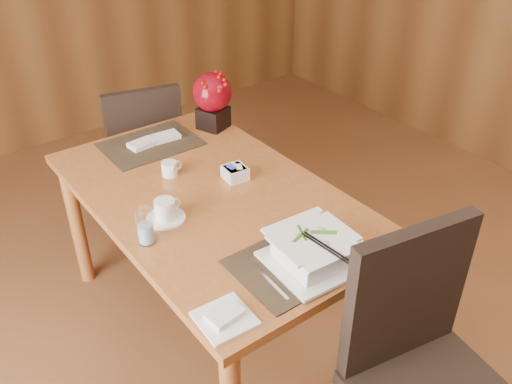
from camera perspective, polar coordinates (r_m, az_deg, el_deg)
dining_table at (r=2.33m, az=-4.55°, el=-2.17°), size 0.90×1.50×0.75m
placemat_near at (r=1.92m, az=4.39°, el=-7.25°), size 0.45×0.33×0.01m
placemat_far at (r=2.70m, az=-11.06°, el=4.97°), size 0.45×0.33×0.01m
soup_setting at (r=1.88m, az=6.01°, el=-6.16°), size 0.31×0.31×0.12m
coffee_cup at (r=2.12m, az=-9.54°, el=-2.03°), size 0.15×0.15×0.09m
water_glass at (r=2.00m, az=-11.60°, el=-3.53°), size 0.08×0.08×0.15m
creamer_jug at (r=2.41m, az=-9.10°, el=2.44°), size 0.09×0.09×0.06m
sugar_caddy at (r=2.36m, az=-2.21°, el=2.02°), size 0.10×0.10×0.06m
berry_decor at (r=2.76m, az=-4.62°, el=9.90°), size 0.20×0.20×0.29m
napkins_far at (r=2.70m, az=-10.48°, el=5.44°), size 0.26×0.09×0.02m
bread_plate at (r=1.71m, az=-3.30°, el=-13.16°), size 0.17×0.17×0.01m
near_chair at (r=1.90m, az=17.24°, el=-16.75°), size 0.56×0.56×1.03m
far_chair at (r=3.16m, az=-11.75°, el=4.39°), size 0.52×0.52×0.92m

